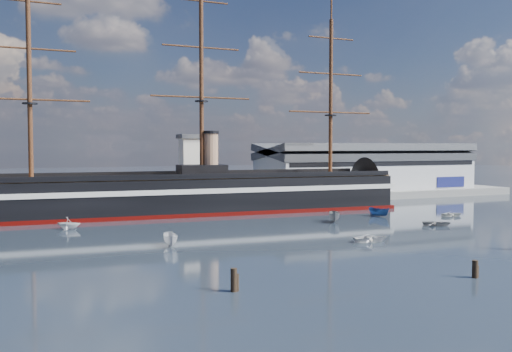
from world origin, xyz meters
name	(u,v)px	position (x,y,z in m)	size (l,w,h in m)	color
ground	(229,225)	(0.00, 40.00, 0.00)	(600.00, 600.00, 0.00)	#19222D
quay	(213,204)	(10.00, 76.00, 0.00)	(180.00, 18.00, 2.00)	slate
warehouse	(366,168)	(58.00, 80.00, 7.98)	(63.00, 21.00, 11.60)	#B7BABC
quay_tower	(189,165)	(3.00, 73.00, 9.75)	(5.00, 5.00, 15.00)	silver
warship	(185,194)	(-2.04, 60.00, 4.04)	(113.35, 21.68, 53.94)	black
motorboat_a	(171,246)	(-15.75, 22.43, 0.00)	(5.88, 2.16, 2.35)	silver
motorboat_b	(371,242)	(12.44, 13.91, 0.00)	(3.27, 1.31, 1.53)	silver
motorboat_c	(334,222)	(19.29, 35.01, 0.00)	(6.23, 2.28, 2.49)	slate
motorboat_d	(69,229)	(-27.15, 45.61, 0.00)	(6.49, 2.81, 2.38)	white
motorboat_e	(452,216)	(45.66, 32.63, 0.00)	(2.76, 1.10, 1.29)	silver
motorboat_f	(379,216)	(32.14, 38.68, 0.00)	(5.71, 2.09, 2.28)	#294C83
motorboat_g	(437,226)	(33.28, 23.26, 0.00)	(3.07, 1.23, 1.43)	gray
piling_near_left	(234,292)	(-17.04, -4.71, 0.00)	(0.64, 0.64, 3.01)	black
piling_near_mid	(475,278)	(8.89, -9.96, 0.00)	(0.64, 0.64, 2.61)	black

